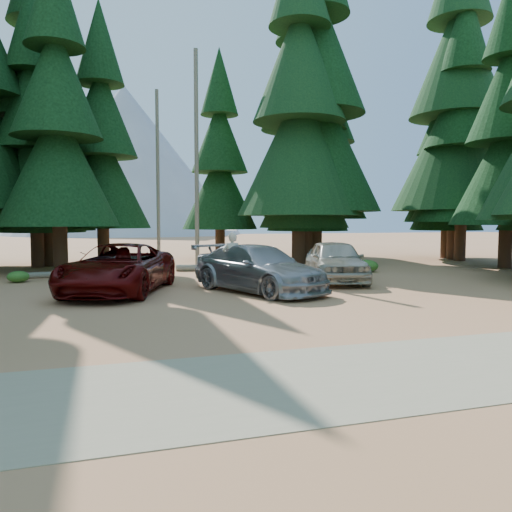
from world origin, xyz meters
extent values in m
plane|color=#BB7D4F|center=(0.00, 0.00, 0.00)|extent=(160.00, 160.00, 0.00)
cube|color=tan|center=(0.00, -6.50, 0.01)|extent=(26.00, 3.50, 0.01)
cylinder|color=slate|center=(0.80, 14.50, 6.00)|extent=(0.24, 0.24, 12.00)
cylinder|color=slate|center=(-1.20, 16.00, 5.00)|extent=(0.20, 0.20, 10.00)
cone|color=#9B9DA3|center=(0.00, 85.00, 14.00)|extent=(44.00, 44.00, 28.00)
cone|color=#9B9DA3|center=(-8.00, 95.00, 10.00)|extent=(36.00, 36.00, 20.00)
imported|color=#530707|center=(-3.83, 4.17, 0.85)|extent=(4.72, 6.69, 1.69)
imported|color=#9A9CA2|center=(0.84, 3.00, 0.82)|extent=(4.32, 6.07, 1.63)
imported|color=#AAA897|center=(4.68, 4.79, 0.86)|extent=(3.25, 5.38, 1.71)
imported|color=beige|center=(0.01, 3.46, 1.16)|extent=(0.74, 0.56, 1.81)
cylinder|color=white|center=(0.01, 3.51, 2.15)|extent=(0.36, 0.36, 0.04)
cylinder|color=slate|center=(-5.84, 9.88, 0.13)|extent=(3.71, 0.60, 0.26)
cylinder|color=slate|center=(1.00, 10.50, 0.16)|extent=(3.85, 1.33, 0.32)
cylinder|color=slate|center=(2.66, 9.20, 0.17)|extent=(5.34, 0.50, 0.34)
ellipsoid|color=#215E1C|center=(-5.35, 8.32, 0.28)|extent=(1.01, 1.01, 0.56)
ellipsoid|color=#215E1C|center=(-2.25, 6.77, 0.26)|extent=(0.93, 0.93, 0.51)
ellipsoid|color=#215E1C|center=(-2.75, 8.29, 0.31)|extent=(1.13, 1.13, 0.62)
ellipsoid|color=#215E1C|center=(1.77, 9.55, 0.28)|extent=(1.03, 1.03, 0.57)
ellipsoid|color=#215E1C|center=(5.39, 6.54, 0.26)|extent=(0.93, 0.93, 0.51)
ellipsoid|color=#215E1C|center=(6.64, 7.49, 0.27)|extent=(0.97, 0.97, 0.53)
ellipsoid|color=#215E1C|center=(-7.62, 8.38, 0.23)|extent=(0.85, 0.85, 0.47)
ellipsoid|color=#215E1C|center=(7.90, 7.90, 0.30)|extent=(1.08, 1.08, 0.59)
camera|label=1|loc=(-4.33, -13.52, 2.46)|focal=35.00mm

